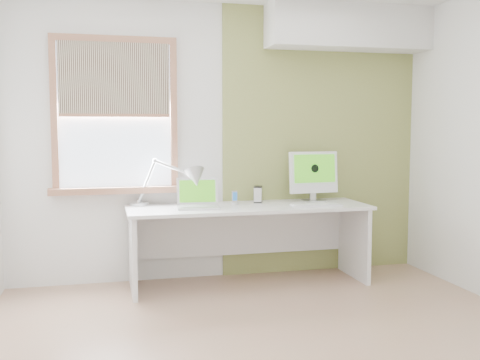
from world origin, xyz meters
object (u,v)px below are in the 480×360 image
object	(u,v)px
desk	(247,226)
laptop	(198,200)
imac	(314,173)
desk_lamp	(185,181)
external_drive	(258,194)

from	to	relation	value
desk	laptop	size ratio (longest dim) A/B	5.54
laptop	desk	bearing A→B (deg)	6.87
desk	laptop	world-z (taller)	laptop
desk	imac	bearing A→B (deg)	8.55
desk	desk_lamp	distance (m)	0.71
laptop	imac	xyz separation A→B (m)	(1.16, 0.16, 0.20)
desk	imac	world-z (taller)	imac
desk	external_drive	world-z (taller)	external_drive
desk	laptop	xyz separation A→B (m)	(-0.47, -0.06, 0.26)
external_drive	imac	bearing A→B (deg)	-4.28
desk	desk_lamp	bearing A→B (deg)	171.54
desk_lamp	external_drive	bearing A→B (deg)	4.87
external_drive	imac	distance (m)	0.58
desk_lamp	laptop	size ratio (longest dim) A/B	1.83
desk_lamp	laptop	bearing A→B (deg)	-55.35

